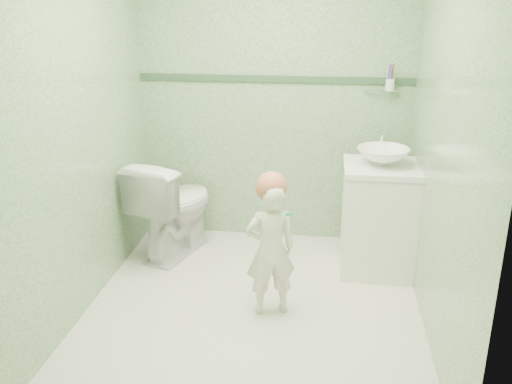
# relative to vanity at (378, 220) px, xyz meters

# --- Properties ---
(ground) EXTENTS (2.50, 2.50, 0.00)m
(ground) POSITION_rel_vanity_xyz_m (-0.84, -0.70, -0.40)
(ground) COLOR beige
(ground) RESTS_ON ground
(room_shell) EXTENTS (2.50, 2.54, 2.40)m
(room_shell) POSITION_rel_vanity_xyz_m (-0.84, -0.70, 0.80)
(room_shell) COLOR #6A9267
(room_shell) RESTS_ON ground
(trim_stripe) EXTENTS (2.20, 0.02, 0.05)m
(trim_stripe) POSITION_rel_vanity_xyz_m (-0.84, 0.54, 0.95)
(trim_stripe) COLOR #314F35
(trim_stripe) RESTS_ON room_shell
(vanity) EXTENTS (0.52, 0.50, 0.80)m
(vanity) POSITION_rel_vanity_xyz_m (0.00, 0.00, 0.00)
(vanity) COLOR white
(vanity) RESTS_ON ground
(counter) EXTENTS (0.54, 0.52, 0.04)m
(counter) POSITION_rel_vanity_xyz_m (0.00, 0.00, 0.41)
(counter) COLOR white
(counter) RESTS_ON vanity
(basin) EXTENTS (0.37, 0.37, 0.13)m
(basin) POSITION_rel_vanity_xyz_m (0.00, 0.00, 0.49)
(basin) COLOR white
(basin) RESTS_ON counter
(faucet) EXTENTS (0.03, 0.13, 0.18)m
(faucet) POSITION_rel_vanity_xyz_m (0.00, 0.19, 0.57)
(faucet) COLOR silver
(faucet) RESTS_ON counter
(cup_holder) EXTENTS (0.26, 0.07, 0.21)m
(cup_holder) POSITION_rel_vanity_xyz_m (0.05, 0.48, 0.93)
(cup_holder) COLOR silver
(cup_holder) RESTS_ON room_shell
(toilet) EXTENTS (0.67, 0.88, 0.80)m
(toilet) POSITION_rel_vanity_xyz_m (-1.58, 0.10, -0.00)
(toilet) COLOR white
(toilet) RESTS_ON ground
(toddler) EXTENTS (0.38, 0.31, 0.89)m
(toddler) POSITION_rel_vanity_xyz_m (-0.73, -0.70, 0.05)
(toddler) COLOR beige
(toddler) RESTS_ON ground
(hair_cap) EXTENTS (0.20, 0.20, 0.20)m
(hair_cap) POSITION_rel_vanity_xyz_m (-0.73, -0.67, 0.46)
(hair_cap) COLOR #BE684B
(hair_cap) RESTS_ON toddler
(teal_toothbrush) EXTENTS (0.10, 0.14, 0.08)m
(teal_toothbrush) POSITION_rel_vanity_xyz_m (-0.62, -0.79, 0.34)
(teal_toothbrush) COLOR #018B5E
(teal_toothbrush) RESTS_ON toddler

